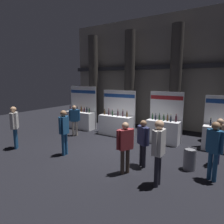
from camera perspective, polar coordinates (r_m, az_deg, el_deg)
name	(u,v)px	position (r m, az deg, el deg)	size (l,w,h in m)	color
ground_plane	(115,148)	(8.53, 0.84, -10.44)	(24.00, 24.00, 0.00)	black
hall_colonnade	(154,75)	(12.18, 12.19, 10.47)	(11.76, 1.23, 6.57)	gray
exhibitor_booth_0	(80,118)	(11.89, -9.14, -1.75)	(1.91, 0.71, 2.49)	white
exhibitor_booth_1	(116,123)	(10.34, 1.17, -3.36)	(1.91, 0.66, 2.34)	white
exhibitor_booth_2	(163,130)	(9.38, 14.67, -4.96)	(1.54, 0.66, 2.34)	white
exhibitor_booth_3	(224,137)	(9.20, 29.68, -6.34)	(1.62, 0.66, 2.25)	white
trash_bin	(190,159)	(7.00, 21.62, -12.64)	(0.40, 0.40, 0.69)	slate
visitor_0	(125,143)	(6.07, 3.85, -8.98)	(0.43, 0.54, 1.63)	#47382D
visitor_1	(214,146)	(6.32, 27.53, -8.84)	(0.47, 0.36, 1.74)	navy
visitor_2	(64,129)	(7.72, -13.76, -4.78)	(0.23, 0.48, 1.76)	navy
visitor_3	(75,118)	(10.30, -10.83, -1.66)	(0.48, 0.43, 1.59)	#ADA393
visitor_4	(219,138)	(7.57, 28.60, -6.58)	(0.29, 0.57, 1.62)	navy
visitor_5	(14,123)	(9.15, -26.47, -3.00)	(0.45, 0.45, 1.79)	navy
visitor_6	(159,147)	(5.48, 13.37, -9.78)	(0.27, 0.54, 1.85)	#23232D
visitor_7	(143,139)	(6.62, 9.01, -7.85)	(0.49, 0.42, 1.59)	#23232D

